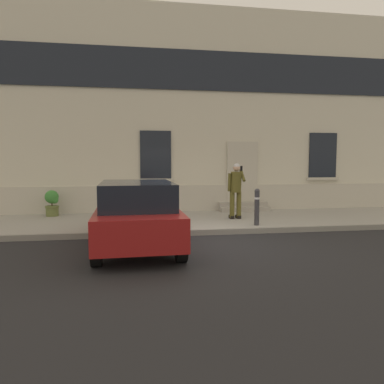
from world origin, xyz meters
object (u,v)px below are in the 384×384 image
Objects in this scene: bollard_near_person at (257,205)px; person_on_phone at (236,187)px; hatchback_car_red at (137,213)px; bollard_far_left at (117,208)px; planter_olive at (52,202)px; planter_charcoal at (136,201)px.

person_on_phone is (-0.28, 1.20, 0.44)m from bollard_near_person.
hatchback_car_red reaches higher than bollard_far_left.
hatchback_car_red is 3.94× the size of bollard_near_person.
hatchback_car_red reaches higher than bollard_near_person.
person_on_phone is 2.04× the size of planter_olive.
hatchback_car_red is 4.78× the size of planter_charcoal.
planter_olive is 1.00× the size of planter_charcoal.
bollard_far_left is 3.53m from planter_olive.
person_on_phone is (3.60, 1.20, 0.44)m from bollard_far_left.
hatchback_car_red is at bearing -130.08° from person_on_phone.
planter_olive is (-2.77, 4.24, -0.18)m from hatchback_car_red.
hatchback_car_red is at bearing -89.87° from planter_charcoal.
bollard_far_left is 0.60× the size of person_on_phone.
planter_olive is at bearing 129.77° from bollard_far_left.
planter_olive is 2.76m from planter_charcoal.
planter_olive is at bearing 156.17° from bollard_near_person.
bollard_far_left is (-0.51, 1.54, -0.08)m from hatchback_car_red.
bollard_far_left is at bearing -50.23° from planter_olive.
planter_charcoal is at bearing -2.99° from planter_olive.
bollard_near_person is at bearing -37.23° from planter_charcoal.
person_on_phone reaches higher than planter_charcoal.
person_on_phone reaches higher than planter_olive.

